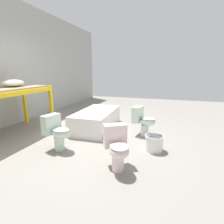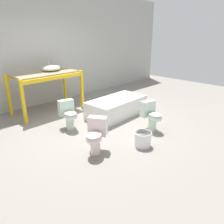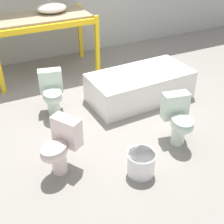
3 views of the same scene
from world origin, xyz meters
TOP-DOWN VIEW (x-y plane):
  - ground_plane at (0.00, 0.00)m, footprint 12.00×12.00m
  - shelving_rack at (-0.29, 1.53)m, footprint 1.76×0.91m
  - sink_basin at (-0.05, 1.60)m, footprint 0.51×0.41m
  - bathtub_main at (0.78, -0.03)m, footprint 1.62×0.86m
  - toilet_near at (-0.57, 0.15)m, footprint 0.40×0.53m
  - toilet_far at (0.65, -1.19)m, footprint 0.39×0.53m
  - toilet_extra at (-0.84, -1.05)m, footprint 0.57×0.51m
  - bucket_white at (-0.06, -1.50)m, footprint 0.33×0.33m

SIDE VIEW (x-z plane):
  - ground_plane at x=0.00m, z-range 0.00..0.00m
  - bucket_white at x=-0.06m, z-range 0.01..0.29m
  - bathtub_main at x=0.78m, z-range 0.03..0.48m
  - toilet_near at x=-0.57m, z-range 0.04..0.67m
  - toilet_far at x=0.65m, z-range 0.04..0.67m
  - toilet_extra at x=-0.84m, z-range 0.04..0.67m
  - shelving_rack at x=-0.29m, z-range 0.37..1.41m
  - sink_basin at x=-0.05m, z-range 1.01..1.25m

